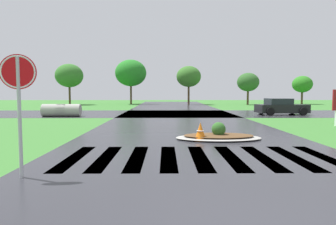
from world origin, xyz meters
name	(u,v)px	position (x,y,z in m)	size (l,w,h in m)	color
asphalt_roadway	(187,132)	(0.00, 10.00, 0.00)	(9.31, 80.00, 0.01)	#2B2B30
asphalt_cross_road	(177,114)	(0.00, 21.61, 0.00)	(90.00, 8.38, 0.01)	#2B2B30
crosswalk_stripes	(200,157)	(0.00, 4.84, 0.00)	(7.65, 3.33, 0.01)	white
stop_sign	(18,86)	(-4.18, 2.90, 2.02)	(0.75, 0.20, 2.71)	#B2B5BA
median_island	(219,136)	(1.13, 8.12, 0.13)	(3.41, 1.77, 0.68)	#9E9B93
car_white_sedan	(281,107)	(8.39, 20.33, 0.62)	(4.08, 2.25, 1.32)	black
drainage_pipe_stack	(62,110)	(-8.82, 18.74, 0.47)	(2.84, 1.02, 0.94)	#9E9B93
traffic_cone	(200,132)	(0.36, 7.71, 0.35)	(0.46, 0.46, 0.72)	orange
background_treeline	(157,76)	(-2.28, 39.16, 4.03)	(36.83, 6.19, 6.51)	#4C3823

